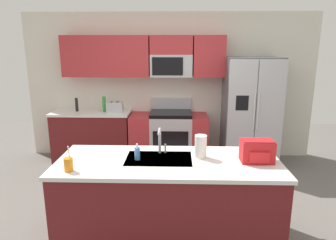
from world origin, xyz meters
The scene contains 14 objects.
ground_plane centered at (0.00, 0.00, 0.00)m, with size 9.00×9.00×0.00m, color #66605B.
kitchen_wall_unit centered at (-0.14, 2.08, 1.47)m, with size 5.20×0.43×2.60m.
back_counter centered at (-1.38, 1.80, 0.45)m, with size 1.37×0.63×0.90m.
range_oven centered at (-0.01, 1.80, 0.44)m, with size 1.36×0.61×1.10m.
refrigerator centered at (1.39, 1.73, 0.93)m, with size 0.90×0.76×1.85m.
island_counter centered at (0.05, -0.50, 0.45)m, with size 2.28×0.91×0.90m.
toaster centered at (-0.95, 1.75, 0.99)m, with size 0.28×0.16×0.18m.
pepper_mill centered at (-1.63, 1.80, 1.02)m, with size 0.05×0.05×0.24m, color black.
bottle_green centered at (-1.14, 1.77, 1.04)m, with size 0.06×0.06×0.27m, color green.
sink_faucet centered at (-0.04, -0.31, 1.07)m, with size 0.08×0.21×0.28m.
drink_cup_orange centered at (-0.87, -0.80, 0.97)m, with size 0.08×0.08×0.25m.
soap_dispenser centered at (-0.27, -0.49, 0.97)m, with size 0.06×0.06×0.17m.
paper_towel_roll centered at (0.39, -0.41, 1.02)m, with size 0.12×0.12×0.24m, color white.
backpack centered at (0.94, -0.51, 1.02)m, with size 0.32×0.22×0.23m.
Camera 1 is at (0.14, -3.42, 2.05)m, focal length 32.60 mm.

